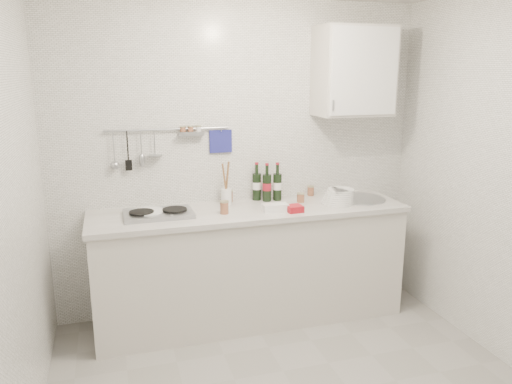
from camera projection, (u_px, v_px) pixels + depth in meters
back_wall at (240, 160)px, 4.05m from camera, size 3.00×0.02×2.50m
wall_left at (7, 226)px, 2.33m from camera, size 0.02×2.80×2.50m
counter at (251, 267)px, 3.97m from camera, size 2.44×0.64×0.96m
wall_rail at (166, 142)px, 3.81m from camera, size 0.98×0.09×0.34m
wall_cabinet at (354, 71)px, 3.97m from camera, size 0.60×0.38×0.70m
plate_stack_hob at (147, 213)px, 3.65m from camera, size 0.26×0.25×0.04m
plate_stack_sink at (339, 197)px, 4.00m from camera, size 0.28×0.27×0.12m
wine_bottles at (267, 182)px, 4.06m from camera, size 0.23×0.13×0.31m
butter_dish at (275, 208)px, 3.76m from camera, size 0.19×0.10×0.06m
strawberry_punnet at (294, 209)px, 3.76m from camera, size 0.12×0.12×0.05m
utensil_crock at (226, 194)px, 3.95m from camera, size 0.08×0.08×0.35m
jar_a at (229, 196)px, 4.04m from camera, size 0.07×0.07×0.10m
jar_b at (311, 191)px, 4.24m from camera, size 0.06×0.06×0.08m
jar_c at (301, 197)px, 4.02m from camera, size 0.06×0.06×0.08m
jar_d at (224, 207)px, 3.70m from camera, size 0.07×0.07×0.10m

